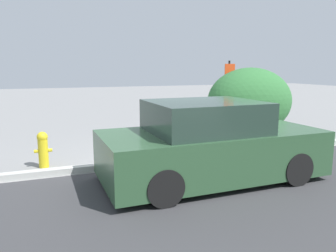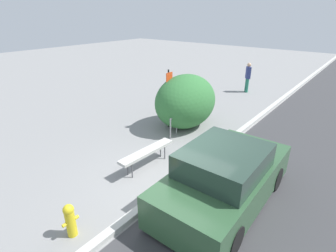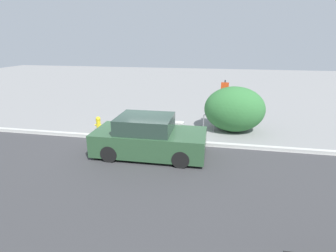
{
  "view_description": "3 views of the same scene",
  "coord_description": "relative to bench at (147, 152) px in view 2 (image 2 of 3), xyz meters",
  "views": [
    {
      "loc": [
        -2.53,
        -6.53,
        2.07
      ],
      "look_at": [
        -0.14,
        -0.31,
        0.89
      ],
      "focal_mm": 35.0,
      "sensor_mm": 36.0,
      "label": 1
    },
    {
      "loc": [
        -4.55,
        -3.47,
        4.25
      ],
      "look_at": [
        1.93,
        1.68,
        0.63
      ],
      "focal_mm": 28.0,
      "sensor_mm": 36.0,
      "label": 2
    },
    {
      "loc": [
        2.68,
        -10.0,
        4.09
      ],
      "look_at": [
        0.7,
        0.39,
        0.59
      ],
      "focal_mm": 28.0,
      "sensor_mm": 36.0,
      "label": 3
    }
  ],
  "objects": [
    {
      "name": "ground_plane",
      "position": [
        -0.31,
        -1.18,
        -0.5
      ],
      "size": [
        60.0,
        60.0,
        0.0
      ],
      "primitive_type": "plane",
      "color": "gray"
    },
    {
      "name": "curb",
      "position": [
        -0.31,
        -1.18,
        -0.43
      ],
      "size": [
        60.0,
        0.2,
        0.13
      ],
      "color": "#B7B7B2",
      "rests_on": "ground_plane"
    },
    {
      "name": "fire_hydrant",
      "position": [
        -2.9,
        -0.56,
        -0.09
      ],
      "size": [
        0.36,
        0.22,
        0.77
      ],
      "color": "gold",
      "rests_on": "ground_plane"
    },
    {
      "name": "bench",
      "position": [
        0.0,
        0.0,
        0.0
      ],
      "size": [
        1.95,
        0.42,
        0.55
      ],
      "rotation": [
        0.0,
        0.0,
        -0.05
      ],
      "color": "#515156",
      "rests_on": "ground_plane"
    },
    {
      "name": "bike_rack",
      "position": [
        2.07,
        0.6,
        0.0
      ],
      "size": [
        0.55,
        0.15,
        0.83
      ],
      "rotation": [
        0.0,
        0.0,
        0.19
      ],
      "color": "gray",
      "rests_on": "ground_plane"
    },
    {
      "name": "shrub_hedge",
      "position": [
        3.19,
        0.87,
        0.54
      ],
      "size": [
        2.75,
        2.13,
        2.09
      ],
      "color": "#337038",
      "rests_on": "ground_plane"
    },
    {
      "name": "parked_car_near",
      "position": [
        -0.0,
        -2.49,
        0.17
      ],
      "size": [
        4.08,
        1.89,
        1.48
      ],
      "rotation": [
        0.0,
        0.0,
        0.01
      ],
      "color": "black",
      "rests_on": "ground_plane"
    },
    {
      "name": "pedestrian",
      "position": [
        9.42,
        0.93,
        0.39
      ],
      "size": [
        0.42,
        0.39,
        1.66
      ],
      "rotation": [
        0.0,
        0.0,
        3.79
      ],
      "color": "#267259",
      "rests_on": "ground_plane"
    },
    {
      "name": "sign_post",
      "position": [
        2.7,
        1.33,
        0.89
      ],
      "size": [
        0.36,
        0.08,
        2.3
      ],
      "color": "black",
      "rests_on": "ground_plane"
    }
  ]
}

